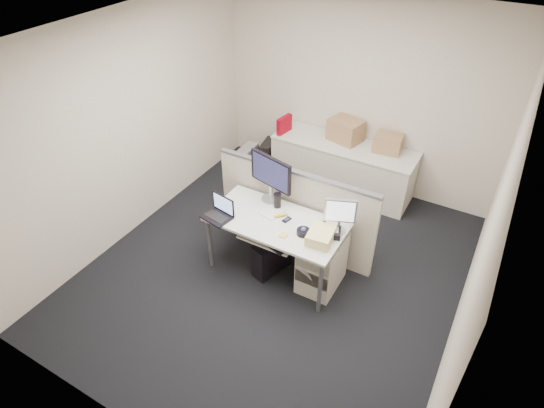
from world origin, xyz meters
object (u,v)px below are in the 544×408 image
Objects in this scene: laptop at (216,209)px; desk_phone at (330,232)px; desk at (277,226)px; monitor_main at (271,179)px.

laptop reaches higher than desk_phone.
laptop is at bearing 177.05° from desk_phone.
desk_phone is (1.20, 0.36, -0.08)m from laptop.
desk is at bearing 34.99° from laptop.
desk_phone is at bearing 26.66° from laptop.
desk is at bearing -37.11° from monitor_main.
monitor_main reaches higher than desk.
monitor_main is 0.71m from laptop.
desk is 2.60× the size of monitor_main.
monitor_main is at bearing 69.40° from laptop.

